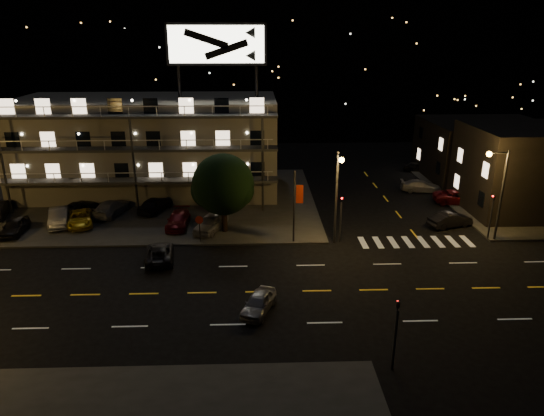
{
  "coord_description": "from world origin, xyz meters",
  "views": [
    {
      "loc": [
        1.85,
        -29.78,
        16.79
      ],
      "look_at": [
        3.13,
        8.0,
        3.34
      ],
      "focal_mm": 32.0,
      "sensor_mm": 36.0,
      "label": 1
    }
  ],
  "objects_px": {
    "tree": "(223,186)",
    "side_car_0": "(450,220)",
    "lot_car_2": "(80,218)",
    "road_car_east": "(258,303)",
    "road_car_west": "(160,253)",
    "lot_car_7": "(111,208)",
    "lot_car_4": "(211,223)"
  },
  "relations": [
    {
      "from": "tree",
      "to": "lot_car_7",
      "type": "distance_m",
      "value": 12.7
    },
    {
      "from": "tree",
      "to": "side_car_0",
      "type": "bearing_deg",
      "value": 1.81
    },
    {
      "from": "lot_car_2",
      "to": "lot_car_4",
      "type": "bearing_deg",
      "value": -26.41
    },
    {
      "from": "lot_car_2",
      "to": "road_car_east",
      "type": "bearing_deg",
      "value": -61.13
    },
    {
      "from": "lot_car_7",
      "to": "side_car_0",
      "type": "relative_size",
      "value": 1.2
    },
    {
      "from": "lot_car_2",
      "to": "lot_car_7",
      "type": "bearing_deg",
      "value": 32.7
    },
    {
      "from": "lot_car_2",
      "to": "tree",
      "type": "bearing_deg",
      "value": -26.17
    },
    {
      "from": "road_car_west",
      "to": "road_car_east",
      "type": "bearing_deg",
      "value": 126.35
    },
    {
      "from": "lot_car_2",
      "to": "side_car_0",
      "type": "distance_m",
      "value": 34.45
    },
    {
      "from": "side_car_0",
      "to": "lot_car_4",
      "type": "bearing_deg",
      "value": 73.67
    },
    {
      "from": "side_car_0",
      "to": "road_car_east",
      "type": "relative_size",
      "value": 1.12
    },
    {
      "from": "tree",
      "to": "road_car_east",
      "type": "distance_m",
      "value": 14.32
    },
    {
      "from": "road_car_west",
      "to": "tree",
      "type": "bearing_deg",
      "value": -138.46
    },
    {
      "from": "lot_car_2",
      "to": "road_car_east",
      "type": "relative_size",
      "value": 1.24
    },
    {
      "from": "tree",
      "to": "road_car_west",
      "type": "distance_m",
      "value": 8.27
    },
    {
      "from": "lot_car_7",
      "to": "road_car_east",
      "type": "xyz_separation_m",
      "value": [
        14.32,
        -18.08,
        -0.24
      ]
    },
    {
      "from": "lot_car_7",
      "to": "road_car_east",
      "type": "height_order",
      "value": "lot_car_7"
    },
    {
      "from": "tree",
      "to": "side_car_0",
      "type": "relative_size",
      "value": 1.7
    },
    {
      "from": "side_car_0",
      "to": "road_car_west",
      "type": "xyz_separation_m",
      "value": [
        -25.68,
        -6.3,
        -0.06
      ]
    },
    {
      "from": "lot_car_4",
      "to": "road_car_east",
      "type": "height_order",
      "value": "lot_car_4"
    },
    {
      "from": "tree",
      "to": "lot_car_2",
      "type": "xyz_separation_m",
      "value": [
        -13.5,
        1.91,
        -3.58
      ]
    },
    {
      "from": "lot_car_4",
      "to": "lot_car_7",
      "type": "bearing_deg",
      "value": 177.84
    },
    {
      "from": "lot_car_2",
      "to": "lot_car_7",
      "type": "distance_m",
      "value": 3.46
    },
    {
      "from": "lot_car_2",
      "to": "road_car_west",
      "type": "xyz_separation_m",
      "value": [
        8.74,
        -7.55,
        -0.16
      ]
    },
    {
      "from": "lot_car_2",
      "to": "road_car_east",
      "type": "xyz_separation_m",
      "value": [
        16.5,
        -15.4,
        -0.16
      ]
    },
    {
      "from": "road_car_east",
      "to": "road_car_west",
      "type": "height_order",
      "value": "same"
    },
    {
      "from": "lot_car_4",
      "to": "lot_car_7",
      "type": "xyz_separation_m",
      "value": [
        -10.12,
        4.48,
        -0.03
      ]
    },
    {
      "from": "lot_car_2",
      "to": "lot_car_7",
      "type": "height_order",
      "value": "lot_car_7"
    },
    {
      "from": "lot_car_2",
      "to": "road_car_west",
      "type": "bearing_deg",
      "value": -58.93
    },
    {
      "from": "tree",
      "to": "lot_car_7",
      "type": "relative_size",
      "value": 1.42
    },
    {
      "from": "lot_car_4",
      "to": "lot_car_7",
      "type": "height_order",
      "value": "lot_car_4"
    },
    {
      "from": "road_car_west",
      "to": "side_car_0",
      "type": "bearing_deg",
      "value": -174.55
    }
  ]
}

